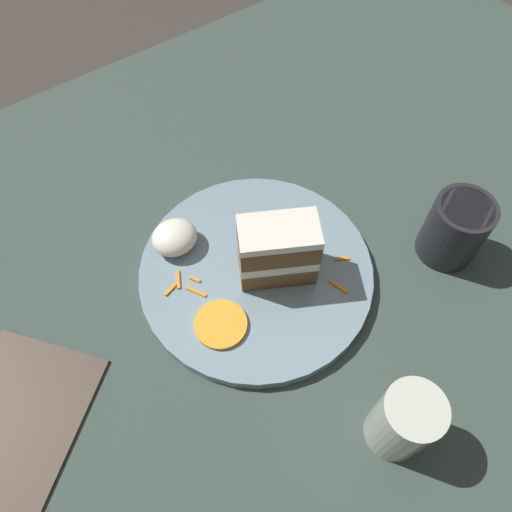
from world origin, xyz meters
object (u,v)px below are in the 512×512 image
at_px(cream_dollop, 174,237).
at_px(drinking_glass, 402,423).
at_px(plate, 256,273).
at_px(orange_garnish, 221,324).
at_px(coffee_mug, 456,228).
at_px(menu_card, 9,435).
at_px(cake_slice, 278,251).

relative_size(cream_dollop, drinking_glass, 0.58).
height_order(plate, orange_garnish, orange_garnish).
bearing_deg(coffee_mug, orange_garnish, 167.29).
height_order(orange_garnish, menu_card, orange_garnish).
bearing_deg(orange_garnish, menu_card, 173.62).
xyz_separation_m(cream_dollop, menu_card, (-0.27, -0.10, -0.03)).
distance_m(plate, cream_dollop, 0.11).
bearing_deg(orange_garnish, coffee_mug, -12.71).
relative_size(cream_dollop, coffee_mug, 0.64).
bearing_deg(cream_dollop, menu_card, -159.65).
relative_size(drinking_glass, coffee_mug, 1.10).
height_order(cream_dollop, orange_garnish, cream_dollop).
distance_m(drinking_glass, coffee_mug, 0.26).
distance_m(cream_dollop, coffee_mug, 0.36).
xyz_separation_m(plate, menu_card, (-0.34, -0.01, -0.01)).
bearing_deg(coffee_mug, cake_slice, 155.96).
distance_m(cake_slice, menu_card, 0.36).
height_order(cream_dollop, coffee_mug, coffee_mug).
bearing_deg(menu_card, plate, 52.24).
relative_size(cream_dollop, menu_card, 0.28).
relative_size(plate, menu_card, 1.39).
xyz_separation_m(cream_dollop, coffee_mug, (0.30, -0.20, 0.02)).
relative_size(cream_dollop, orange_garnish, 0.94).
distance_m(cream_dollop, orange_garnish, 0.13).
xyz_separation_m(cream_dollop, orange_garnish, (-0.01, -0.13, -0.02)).
height_order(drinking_glass, coffee_mug, drinking_glass).
xyz_separation_m(drinking_glass, menu_card, (-0.35, 0.24, -0.04)).
height_order(orange_garnish, coffee_mug, coffee_mug).
height_order(cake_slice, drinking_glass, cake_slice).
xyz_separation_m(cake_slice, cream_dollop, (-0.09, 0.11, -0.03)).
bearing_deg(drinking_glass, cream_dollop, 102.80).
distance_m(orange_garnish, coffee_mug, 0.32).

